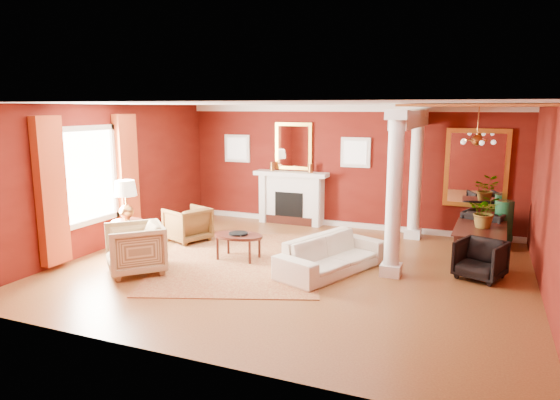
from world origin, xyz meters
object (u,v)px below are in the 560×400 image
at_px(armchair_stripe, 135,246).
at_px(coffee_table, 238,237).
at_px(side_table, 126,205).
at_px(armchair_leopard, 188,223).
at_px(sofa, 332,249).
at_px(dining_table, 482,234).

bearing_deg(armchair_stripe, coffee_table, 90.89).
bearing_deg(side_table, armchair_leopard, 68.42).
height_order(sofa, coffee_table, sofa).
bearing_deg(dining_table, sofa, 130.43).
distance_m(coffee_table, dining_table, 4.63).
xyz_separation_m(sofa, dining_table, (2.40, 1.92, 0.04)).
distance_m(sofa, coffee_table, 1.84).
relative_size(armchair_stripe, dining_table, 0.58).
height_order(armchair_leopard, coffee_table, armchair_leopard).
height_order(sofa, side_table, side_table).
bearing_deg(coffee_table, armchair_leopard, 155.09).
xyz_separation_m(coffee_table, side_table, (-2.12, -0.56, 0.55)).
bearing_deg(dining_table, coffee_table, 115.65).
xyz_separation_m(sofa, armchair_stripe, (-3.13, -1.33, 0.06)).
bearing_deg(armchair_leopard, armchair_stripe, 30.73).
xyz_separation_m(armchair_leopard, armchair_stripe, (0.30, -2.12, 0.07)).
bearing_deg(armchair_stripe, dining_table, 74.63).
height_order(coffee_table, dining_table, dining_table).
xyz_separation_m(armchair_stripe, coffee_table, (1.30, 1.37, -0.04)).
height_order(armchair_stripe, side_table, side_table).
bearing_deg(sofa, coffee_table, 110.33).
relative_size(armchair_leopard, dining_table, 0.50).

